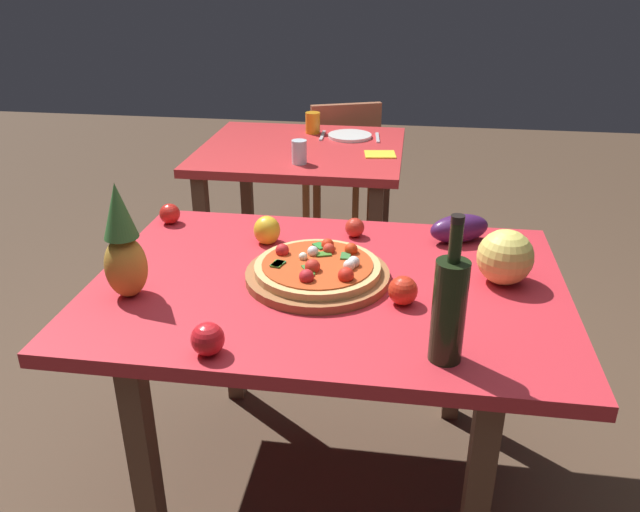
# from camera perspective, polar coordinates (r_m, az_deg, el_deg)

# --- Properties ---
(ground_plane) EXTENTS (10.00, 10.00, 0.00)m
(ground_plane) POSITION_cam_1_polar(r_m,az_deg,el_deg) (2.26, 0.61, -19.57)
(ground_plane) COLOR #4C3828
(display_table) EXTENTS (1.33, 0.93, 0.76)m
(display_table) POSITION_cam_1_polar(r_m,az_deg,el_deg) (1.85, 0.70, -4.60)
(display_table) COLOR brown
(display_table) RESTS_ON ground_plane
(background_table) EXTENTS (0.96, 0.88, 0.76)m
(background_table) POSITION_cam_1_polar(r_m,az_deg,el_deg) (3.15, -1.63, 7.84)
(background_table) COLOR brown
(background_table) RESTS_ON ground_plane
(dining_chair) EXTENTS (0.52, 0.52, 0.85)m
(dining_chair) POSITION_cam_1_polar(r_m,az_deg,el_deg) (3.82, 1.87, 8.34)
(dining_chair) COLOR #975B33
(dining_chair) RESTS_ON ground_plane
(pizza_board) EXTENTS (0.41, 0.41, 0.02)m
(pizza_board) POSITION_cam_1_polar(r_m,az_deg,el_deg) (1.81, -0.23, -1.74)
(pizza_board) COLOR #975B33
(pizza_board) RESTS_ON display_table
(pizza) EXTENTS (0.36, 0.36, 0.06)m
(pizza) POSITION_cam_1_polar(r_m,az_deg,el_deg) (1.80, -0.14, -0.93)
(pizza) COLOR tan
(pizza) RESTS_ON pizza_board
(wine_bottle) EXTENTS (0.08, 0.08, 0.35)m
(wine_bottle) POSITION_cam_1_polar(r_m,az_deg,el_deg) (1.44, 11.45, -4.57)
(wine_bottle) COLOR black
(wine_bottle) RESTS_ON display_table
(pineapple_left) EXTENTS (0.11, 0.11, 0.32)m
(pineapple_left) POSITION_cam_1_polar(r_m,az_deg,el_deg) (1.75, -17.15, 0.77)
(pineapple_left) COLOR #BF8C31
(pineapple_left) RESTS_ON display_table
(melon) EXTENTS (0.16, 0.16, 0.16)m
(melon) POSITION_cam_1_polar(r_m,az_deg,el_deg) (1.84, 16.20, -0.09)
(melon) COLOR #E1D060
(melon) RESTS_ON display_table
(bell_pepper) EXTENTS (0.08, 0.08, 0.09)m
(bell_pepper) POSITION_cam_1_polar(r_m,az_deg,el_deg) (2.04, -4.75, 2.30)
(bell_pepper) COLOR yellow
(bell_pepper) RESTS_ON display_table
(eggplant) EXTENTS (0.22, 0.17, 0.09)m
(eggplant) POSITION_cam_1_polar(r_m,az_deg,el_deg) (2.09, 12.33, 2.42)
(eggplant) COLOR #401A4D
(eggplant) RESTS_ON display_table
(tomato_by_bottle) EXTENTS (0.07, 0.07, 0.07)m
(tomato_by_bottle) POSITION_cam_1_polar(r_m,az_deg,el_deg) (2.25, -13.27, 3.69)
(tomato_by_bottle) COLOR red
(tomato_by_bottle) RESTS_ON display_table
(tomato_near_board) EXTENTS (0.08, 0.08, 0.08)m
(tomato_near_board) POSITION_cam_1_polar(r_m,az_deg,el_deg) (1.50, -10.00, -7.30)
(tomato_near_board) COLOR red
(tomato_near_board) RESTS_ON display_table
(tomato_at_corner) EXTENTS (0.08, 0.08, 0.08)m
(tomato_at_corner) POSITION_cam_1_polar(r_m,az_deg,el_deg) (1.69, 7.42, -3.08)
(tomato_at_corner) COLOR red
(tomato_at_corner) RESTS_ON display_table
(tomato_beside_pepper) EXTENTS (0.06, 0.06, 0.06)m
(tomato_beside_pepper) POSITION_cam_1_polar(r_m,az_deg,el_deg) (2.09, 3.12, 2.55)
(tomato_beside_pepper) COLOR red
(tomato_beside_pepper) RESTS_ON display_table
(drinking_glass_juice) EXTENTS (0.08, 0.08, 0.11)m
(drinking_glass_juice) POSITION_cam_1_polar(r_m,az_deg,el_deg) (3.36, -0.65, 11.81)
(drinking_glass_juice) COLOR orange
(drinking_glass_juice) RESTS_ON background_table
(drinking_glass_water) EXTENTS (0.07, 0.07, 0.10)m
(drinking_glass_water) POSITION_cam_1_polar(r_m,az_deg,el_deg) (2.84, -1.87, 9.27)
(drinking_glass_water) COLOR silver
(drinking_glass_water) RESTS_ON background_table
(dinner_plate) EXTENTS (0.22, 0.22, 0.02)m
(dinner_plate) POSITION_cam_1_polar(r_m,az_deg,el_deg) (3.28, 2.68, 10.67)
(dinner_plate) COLOR white
(dinner_plate) RESTS_ON background_table
(fork_utensil) EXTENTS (0.02, 0.18, 0.01)m
(fork_utensil) POSITION_cam_1_polar(r_m,az_deg,el_deg) (3.30, 0.22, 10.70)
(fork_utensil) COLOR silver
(fork_utensil) RESTS_ON background_table
(knife_utensil) EXTENTS (0.03, 0.18, 0.01)m
(knife_utensil) POSITION_cam_1_polar(r_m,az_deg,el_deg) (3.27, 5.15, 10.48)
(knife_utensil) COLOR silver
(knife_utensil) RESTS_ON background_table
(napkin_folded) EXTENTS (0.16, 0.14, 0.01)m
(napkin_folded) POSITION_cam_1_polar(r_m,az_deg,el_deg) (2.99, 5.38, 9.02)
(napkin_folded) COLOR yellow
(napkin_folded) RESTS_ON background_table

